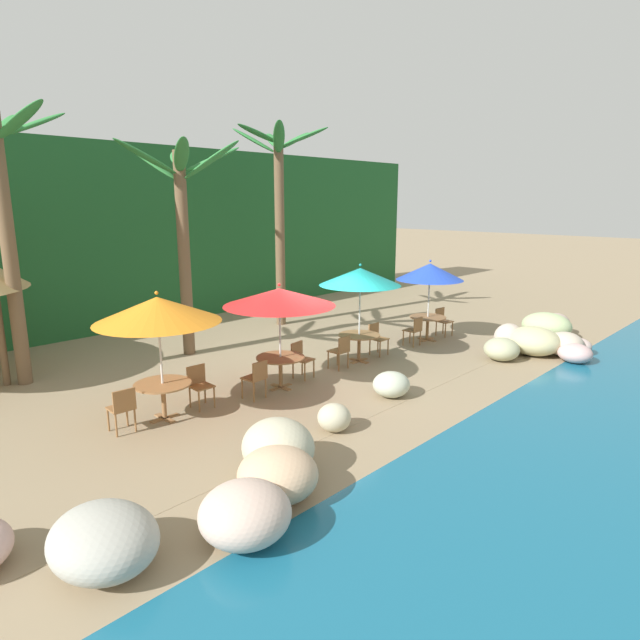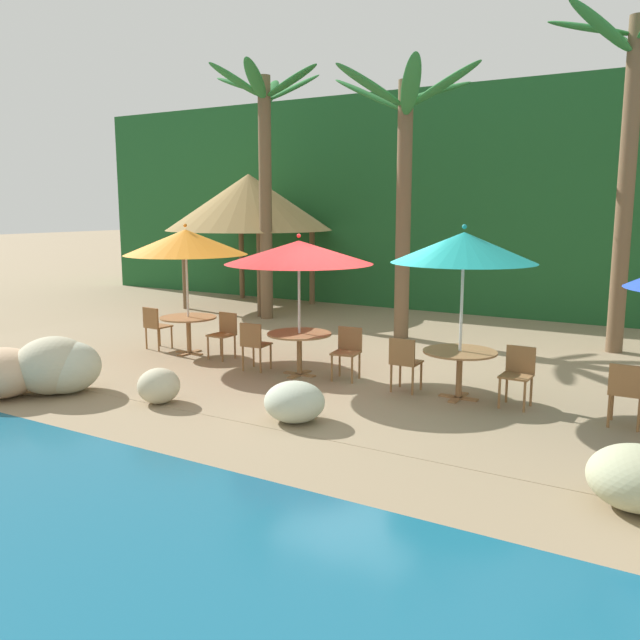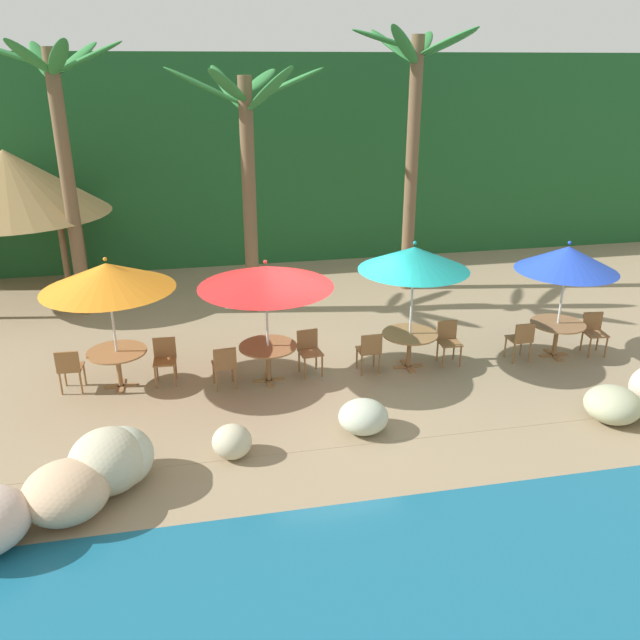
{
  "view_description": "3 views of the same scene",
  "coord_description": "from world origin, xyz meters",
  "px_view_note": "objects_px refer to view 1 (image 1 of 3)",
  "views": [
    {
      "loc": [
        -8.96,
        -8.73,
        4.19
      ],
      "look_at": [
        0.31,
        0.16,
        1.32
      ],
      "focal_mm": 30.03,
      "sensor_mm": 36.0,
      "label": 1
    },
    {
      "loc": [
        4.84,
        -9.44,
        2.86
      ],
      "look_at": [
        -0.78,
        -0.06,
        1.0
      ],
      "focal_mm": 37.46,
      "sensor_mm": 36.0,
      "label": 2
    },
    {
      "loc": [
        -2.47,
        -11.23,
        5.71
      ],
      "look_at": [
        -0.16,
        0.14,
        1.11
      ],
      "focal_mm": 36.42,
      "sensor_mm": 36.0,
      "label": 3
    }
  ],
  "objects_px": {
    "chair_teal_inland": "(341,350)",
    "umbrella_red": "(279,297)",
    "dining_table_orange": "(163,389)",
    "chair_blue_seaward": "(442,319)",
    "umbrella_orange": "(158,310)",
    "chair_red_inland": "(257,377)",
    "umbrella_teal": "(360,277)",
    "chair_orange_seaward": "(199,383)",
    "chair_teal_seaward": "(377,336)",
    "chair_blue_inland": "(415,329)",
    "chair_red_seaward": "(300,357)",
    "dining_table_teal": "(359,339)",
    "chair_orange_inland": "(123,407)",
    "palm_tree_nearest": "(4,203)",
    "umbrella_blue": "(430,272)",
    "palm_tree_third": "(279,195)",
    "dining_table_blue": "(428,321)",
    "palm_tree_second": "(182,212)",
    "dining_table_red": "(280,362)"
  },
  "relations": [
    {
      "from": "umbrella_blue",
      "to": "palm_tree_nearest",
      "type": "height_order",
      "value": "palm_tree_nearest"
    },
    {
      "from": "dining_table_orange",
      "to": "chair_red_seaward",
      "type": "distance_m",
      "value": 3.61
    },
    {
      "from": "chair_orange_seaward",
      "to": "dining_table_orange",
      "type": "bearing_deg",
      "value": -176.48
    },
    {
      "from": "chair_orange_inland",
      "to": "umbrella_teal",
      "type": "relative_size",
      "value": 0.33
    },
    {
      "from": "umbrella_blue",
      "to": "palm_tree_third",
      "type": "bearing_deg",
      "value": 108.37
    },
    {
      "from": "chair_orange_inland",
      "to": "palm_tree_third",
      "type": "bearing_deg",
      "value": 29.71
    },
    {
      "from": "dining_table_orange",
      "to": "chair_red_inland",
      "type": "relative_size",
      "value": 1.26
    },
    {
      "from": "dining_table_red",
      "to": "umbrella_blue",
      "type": "relative_size",
      "value": 0.44
    },
    {
      "from": "umbrella_teal",
      "to": "dining_table_blue",
      "type": "height_order",
      "value": "umbrella_teal"
    },
    {
      "from": "chair_teal_seaward",
      "to": "dining_table_red",
      "type": "bearing_deg",
      "value": -178.22
    },
    {
      "from": "chair_teal_seaward",
      "to": "chair_blue_inland",
      "type": "relative_size",
      "value": 1.0
    },
    {
      "from": "chair_teal_seaward",
      "to": "chair_blue_seaward",
      "type": "relative_size",
      "value": 1.0
    },
    {
      "from": "dining_table_orange",
      "to": "chair_blue_seaward",
      "type": "bearing_deg",
      "value": -2.12
    },
    {
      "from": "chair_orange_inland",
      "to": "chair_teal_seaward",
      "type": "relative_size",
      "value": 1.0
    },
    {
      "from": "dining_table_blue",
      "to": "dining_table_teal",
      "type": "bearing_deg",
      "value": 178.45
    },
    {
      "from": "umbrella_blue",
      "to": "chair_blue_seaward",
      "type": "distance_m",
      "value": 1.81
    },
    {
      "from": "chair_orange_seaward",
      "to": "chair_red_inland",
      "type": "xyz_separation_m",
      "value": [
        1.09,
        -0.53,
        0.0
      ]
    },
    {
      "from": "chair_red_inland",
      "to": "chair_orange_seaward",
      "type": "bearing_deg",
      "value": 154.07
    },
    {
      "from": "chair_orange_inland",
      "to": "chair_teal_inland",
      "type": "relative_size",
      "value": 1.0
    },
    {
      "from": "umbrella_red",
      "to": "chair_red_inland",
      "type": "bearing_deg",
      "value": -168.78
    },
    {
      "from": "dining_table_orange",
      "to": "chair_teal_inland",
      "type": "relative_size",
      "value": 1.26
    },
    {
      "from": "umbrella_red",
      "to": "chair_blue_inland",
      "type": "height_order",
      "value": "umbrella_red"
    },
    {
      "from": "chair_blue_inland",
      "to": "palm_tree_nearest",
      "type": "bearing_deg",
      "value": 152.5
    },
    {
      "from": "palm_tree_second",
      "to": "umbrella_orange",
      "type": "bearing_deg",
      "value": -128.72
    },
    {
      "from": "chair_orange_seaward",
      "to": "dining_table_red",
      "type": "relative_size",
      "value": 0.79
    },
    {
      "from": "dining_table_red",
      "to": "dining_table_teal",
      "type": "height_order",
      "value": "same"
    },
    {
      "from": "chair_orange_seaward",
      "to": "dining_table_teal",
      "type": "xyz_separation_m",
      "value": [
        4.76,
        -0.33,
        0.1
      ]
    },
    {
      "from": "chair_orange_inland",
      "to": "chair_red_inland",
      "type": "distance_m",
      "value": 2.83
    },
    {
      "from": "chair_red_seaward",
      "to": "dining_table_teal",
      "type": "distance_m",
      "value": 2.01
    },
    {
      "from": "umbrella_orange",
      "to": "dining_table_teal",
      "type": "xyz_separation_m",
      "value": [
        5.61,
        -0.27,
        -1.58
      ]
    },
    {
      "from": "umbrella_teal",
      "to": "umbrella_blue",
      "type": "bearing_deg",
      "value": -1.55
    },
    {
      "from": "umbrella_orange",
      "to": "chair_orange_seaward",
      "type": "bearing_deg",
      "value": 3.52
    },
    {
      "from": "chair_orange_seaward",
      "to": "umbrella_teal",
      "type": "relative_size",
      "value": 0.33
    },
    {
      "from": "dining_table_red",
      "to": "chair_red_inland",
      "type": "xyz_separation_m",
      "value": [
        -0.84,
        -0.17,
        -0.1
      ]
    },
    {
      "from": "chair_teal_inland",
      "to": "umbrella_blue",
      "type": "height_order",
      "value": "umbrella_blue"
    },
    {
      "from": "palm_tree_third",
      "to": "palm_tree_second",
      "type": "bearing_deg",
      "value": -168.19
    },
    {
      "from": "chair_teal_inland",
      "to": "umbrella_red",
      "type": "bearing_deg",
      "value": 177.86
    },
    {
      "from": "umbrella_red",
      "to": "chair_teal_seaward",
      "type": "height_order",
      "value": "umbrella_red"
    },
    {
      "from": "umbrella_red",
      "to": "palm_tree_nearest",
      "type": "xyz_separation_m",
      "value": [
        -3.93,
        4.57,
        2.03
      ]
    },
    {
      "from": "palm_tree_third",
      "to": "chair_blue_seaward",
      "type": "bearing_deg",
      "value": -63.1
    },
    {
      "from": "umbrella_orange",
      "to": "umbrella_teal",
      "type": "distance_m",
      "value": 5.62
    },
    {
      "from": "dining_table_orange",
      "to": "umbrella_red",
      "type": "xyz_separation_m",
      "value": [
        2.78,
        -0.31,
        1.5
      ]
    },
    {
      "from": "umbrella_orange",
      "to": "palm_tree_second",
      "type": "height_order",
      "value": "palm_tree_second"
    },
    {
      "from": "chair_teal_seaward",
      "to": "palm_tree_second",
      "type": "xyz_separation_m",
      "value": [
        -3.54,
        3.84,
        3.37
      ]
    },
    {
      "from": "dining_table_orange",
      "to": "chair_orange_seaward",
      "type": "distance_m",
      "value": 0.86
    },
    {
      "from": "dining_table_red",
      "to": "umbrella_teal",
      "type": "xyz_separation_m",
      "value": [
        2.83,
        0.04,
        1.66
      ]
    },
    {
      "from": "umbrella_orange",
      "to": "chair_teal_inland",
      "type": "bearing_deg",
      "value": -4.62
    },
    {
      "from": "palm_tree_nearest",
      "to": "dining_table_teal",
      "type": "bearing_deg",
      "value": -33.84
    },
    {
      "from": "chair_orange_inland",
      "to": "dining_table_red",
      "type": "relative_size",
      "value": 0.79
    },
    {
      "from": "umbrella_orange",
      "to": "chair_red_inland",
      "type": "height_order",
      "value": "umbrella_orange"
    }
  ]
}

